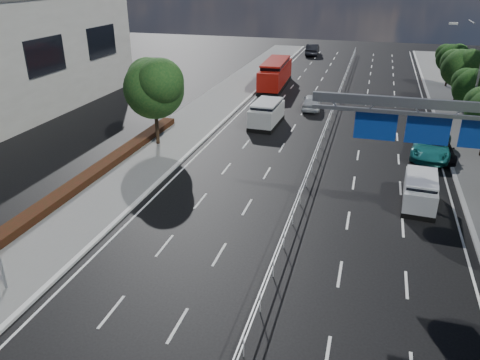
% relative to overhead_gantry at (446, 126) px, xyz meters
% --- Properties ---
extents(ground, '(160.00, 160.00, 0.00)m').
position_rel_overhead_gantry_xyz_m(ground, '(-6.74, -10.05, -5.61)').
color(ground, black).
rests_on(ground, ground).
extents(kerb_near, '(0.25, 140.00, 0.15)m').
position_rel_overhead_gantry_xyz_m(kerb_near, '(-15.74, -10.05, -5.54)').
color(kerb_near, silver).
rests_on(kerb_near, ground).
extents(median_fence, '(0.05, 85.00, 1.02)m').
position_rel_overhead_gantry_xyz_m(median_fence, '(-6.74, 12.45, -5.08)').
color(median_fence, silver).
rests_on(median_fence, ground).
extents(hedge_near, '(1.00, 36.00, 0.44)m').
position_rel_overhead_gantry_xyz_m(hedge_near, '(-20.04, -5.05, -5.25)').
color(hedge_near, black).
rests_on(hedge_near, sidewalk_near).
extents(overhead_gantry, '(10.24, 0.38, 7.45)m').
position_rel_overhead_gantry_xyz_m(overhead_gantry, '(0.00, 0.00, 0.00)').
color(overhead_gantry, gray).
rests_on(overhead_gantry, ground).
extents(streetlight_far, '(2.78, 2.40, 9.00)m').
position_rel_overhead_gantry_xyz_m(streetlight_far, '(3.76, 15.95, -0.40)').
color(streetlight_far, gray).
rests_on(streetlight_far, ground).
extents(near_tree_back, '(4.84, 4.51, 6.69)m').
position_rel_overhead_gantry_xyz_m(near_tree_back, '(-18.68, 7.92, -1.00)').
color(near_tree_back, black).
rests_on(near_tree_back, ground).
extents(far_tree_f, '(3.52, 3.28, 5.02)m').
position_rel_overhead_gantry_xyz_m(far_tree_f, '(4.50, 19.43, -2.12)').
color(far_tree_f, black).
rests_on(far_tree_f, ground).
extents(far_tree_g, '(3.96, 3.69, 5.45)m').
position_rel_overhead_gantry_xyz_m(far_tree_g, '(4.51, 26.92, -1.85)').
color(far_tree_g, black).
rests_on(far_tree_g, ground).
extents(far_tree_h, '(3.41, 3.18, 4.91)m').
position_rel_overhead_gantry_xyz_m(far_tree_h, '(4.50, 34.43, -2.18)').
color(far_tree_h, black).
rests_on(far_tree_h, ground).
extents(white_minivan, '(2.26, 4.89, 2.09)m').
position_rel_overhead_gantry_xyz_m(white_minivan, '(-11.93, 15.06, -4.58)').
color(white_minivan, black).
rests_on(white_minivan, ground).
extents(red_bus, '(2.75, 10.02, 2.97)m').
position_rel_overhead_gantry_xyz_m(red_bus, '(-14.24, 29.41, -4.06)').
color(red_bus, black).
rests_on(red_bus, ground).
extents(near_car_silver, '(1.97, 4.36, 1.45)m').
position_rel_overhead_gantry_xyz_m(near_car_silver, '(-8.89, 21.22, -4.88)').
color(near_car_silver, silver).
rests_on(near_car_silver, ground).
extents(near_car_dark, '(2.03, 5.20, 1.69)m').
position_rel_overhead_gantry_xyz_m(near_car_dark, '(-13.14, 52.04, -4.76)').
color(near_car_dark, black).
rests_on(near_car_dark, ground).
extents(silver_minivan, '(2.01, 4.25, 1.73)m').
position_rel_overhead_gantry_xyz_m(silver_minivan, '(-0.24, 3.01, -4.76)').
color(silver_minivan, black).
rests_on(silver_minivan, ground).
extents(parked_car_teal, '(3.20, 5.80, 1.54)m').
position_rel_overhead_gantry_xyz_m(parked_car_teal, '(1.01, 11.19, -4.84)').
color(parked_car_teal, '#197274').
rests_on(parked_car_teal, ground).
extents(parked_car_dark, '(2.09, 4.59, 1.30)m').
position_rel_overhead_gantry_xyz_m(parked_car_dark, '(1.56, 11.14, -4.95)').
color(parked_car_dark, black).
rests_on(parked_car_dark, ground).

